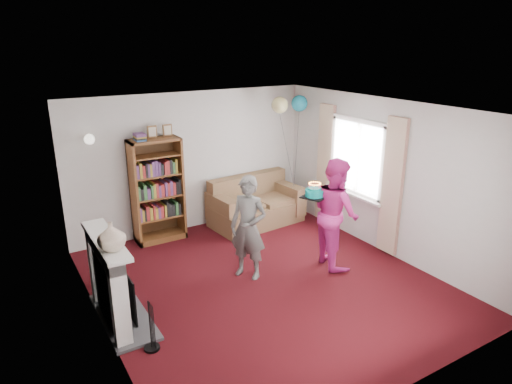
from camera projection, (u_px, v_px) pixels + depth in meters
ground at (266, 283)px, 6.59m from camera, size 5.00×5.00×0.00m
wall_back at (192, 162)px, 8.23m from camera, size 4.50×0.02×2.50m
wall_left at (96, 237)px, 5.09m from camera, size 0.02×5.00×2.50m
wall_right at (385, 177)px, 7.31m from camera, size 0.02×5.00×2.50m
ceiling at (267, 109)px, 5.80m from camera, size 4.50×5.00×0.01m
fireplace at (113, 284)px, 5.56m from camera, size 0.55×1.80×1.12m
window_bay at (356, 172)px, 7.78m from camera, size 0.14×2.02×2.20m
wall_sconce at (89, 139)px, 7.05m from camera, size 0.16×0.23×0.16m
bookcase at (157, 191)px, 7.80m from camera, size 0.85×0.42×2.00m
sofa at (254, 206)px, 8.68m from camera, size 1.69×0.89×0.89m
wicker_basket at (111, 274)px, 6.56m from camera, size 0.35×0.35×0.32m
person_striped at (248, 228)px, 6.57m from camera, size 0.62×0.67×1.54m
person_magenta at (335, 212)px, 6.93m from camera, size 0.81×0.95×1.70m
birthday_cake at (314, 193)px, 6.76m from camera, size 0.33×0.33×0.22m
balloons at (290, 104)px, 8.34m from camera, size 0.74×0.33×1.71m
mantel_vase at (111, 236)px, 5.02m from camera, size 0.31×0.31×0.33m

